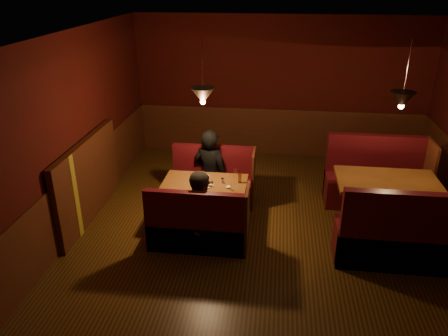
# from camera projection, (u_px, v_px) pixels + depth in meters

# --- Properties ---
(room) EXTENTS (6.02, 7.02, 2.92)m
(room) POSITION_uv_depth(u_px,v_px,m) (256.00, 175.00, 6.06)
(room) COLOR #3C240B
(room) RESTS_ON ground
(main_table) EXTENTS (1.29, 0.78, 0.90)m
(main_table) POSITION_uv_depth(u_px,v_px,m) (206.00, 192.00, 6.73)
(main_table) COLOR brown
(main_table) RESTS_ON ground
(main_bench_far) EXTENTS (1.41, 0.51, 0.96)m
(main_bench_far) POSITION_uv_depth(u_px,v_px,m) (214.00, 184.00, 7.48)
(main_bench_far) COLOR #3F0E15
(main_bench_far) RESTS_ON ground
(main_bench_near) EXTENTS (1.41, 0.51, 0.96)m
(main_bench_near) POSITION_uv_depth(u_px,v_px,m) (198.00, 229.00, 6.16)
(main_bench_near) COLOR #3F0E15
(main_bench_near) RESTS_ON ground
(second_table) EXTENTS (1.48, 0.95, 0.83)m
(second_table) POSITION_uv_depth(u_px,v_px,m) (386.00, 193.00, 6.49)
(second_table) COLOR brown
(second_table) RESTS_ON ground
(second_bench_far) EXTENTS (1.64, 0.61, 1.17)m
(second_bench_far) POSITION_uv_depth(u_px,v_px,m) (375.00, 183.00, 7.39)
(second_bench_far) COLOR #3F0E15
(second_bench_far) RESTS_ON ground
(second_bench_near) EXTENTS (1.64, 0.61, 1.17)m
(second_bench_near) POSITION_uv_depth(u_px,v_px,m) (400.00, 241.00, 5.79)
(second_bench_near) COLOR #3F0E15
(second_bench_near) RESTS_ON ground
(diner_a) EXTENTS (0.69, 0.54, 1.66)m
(diner_a) POSITION_uv_depth(u_px,v_px,m) (210.00, 157.00, 7.24)
(diner_a) COLOR black
(diner_a) RESTS_ON ground
(diner_b) EXTENTS (0.88, 0.78, 1.50)m
(diner_b) POSITION_uv_depth(u_px,v_px,m) (203.00, 199.00, 6.06)
(diner_b) COLOR #2C251E
(diner_b) RESTS_ON ground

